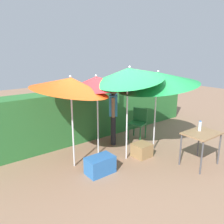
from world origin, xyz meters
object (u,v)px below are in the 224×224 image
folding_table (201,137)px  bottle_water (200,126)px  chair_plastic (138,122)px  crate_cardboard (142,150)px  cooler_box (100,165)px  umbrella_rainbow (71,85)px  umbrella_yellow (97,83)px  umbrella_orange (157,79)px  person_vendor (113,111)px  umbrella_navy (129,74)px

folding_table → bottle_water: bottle_water is taller
chair_plastic → crate_cardboard: (-0.77, -0.94, -0.35)m
cooler_box → crate_cardboard: 1.26m
umbrella_rainbow → bottle_water: bearing=-34.6°
umbrella_yellow → cooler_box: (-0.49, -0.80, -1.60)m
umbrella_orange → cooler_box: size_ratio=3.70×
umbrella_yellow → cooler_box: size_ratio=3.42×
umbrella_rainbow → person_vendor: size_ratio=1.15×
person_vendor → umbrella_orange: bearing=-62.8°
umbrella_rainbow → umbrella_navy: size_ratio=0.93×
umbrella_rainbow → cooler_box: (0.27, -0.64, -1.66)m
umbrella_orange → person_vendor: bearing=117.2°
folding_table → bottle_water: bearing=58.0°
bottle_water → umbrella_yellow: bearing=131.7°
umbrella_rainbow → bottle_water: (2.34, -1.61, -0.96)m
umbrella_yellow → chair_plastic: umbrella_yellow is taller
chair_plastic → person_vendor: bearing=167.7°
umbrella_rainbow → chair_plastic: (2.31, 0.32, -1.34)m
chair_plastic → cooler_box: 2.27m
umbrella_orange → umbrella_navy: size_ratio=0.95×
umbrella_yellow → cooler_box: 1.86m
umbrella_navy → cooler_box: size_ratio=3.92×
cooler_box → chair_plastic: bearing=25.2°
umbrella_navy → crate_cardboard: size_ratio=5.74×
umbrella_orange → chair_plastic: (0.26, 0.87, -1.34)m
umbrella_rainbow → umbrella_navy: bearing=-23.3°
umbrella_rainbow → bottle_water: 2.99m
umbrella_rainbow → umbrella_navy: (1.16, -0.50, 0.18)m
person_vendor → chair_plastic: bearing=-12.3°
umbrella_navy → umbrella_rainbow: bearing=156.7°
umbrella_rainbow → crate_cardboard: size_ratio=5.34×
umbrella_navy → crate_cardboard: 1.90m
umbrella_navy → person_vendor: (0.36, 0.99, -1.09)m
chair_plastic → cooler_box: size_ratio=1.50×
umbrella_navy → folding_table: size_ratio=2.91×
person_vendor → chair_plastic: 0.92m
person_vendor → folding_table: 2.34m
cooler_box → bottle_water: bearing=-25.3°
umbrella_navy → umbrella_orange: bearing=-3.0°
person_vendor → bottle_water: (0.82, -2.10, -0.05)m
umbrella_rainbow → folding_table: size_ratio=2.70×
folding_table → cooler_box: bearing=151.8°
crate_cardboard → folding_table: folding_table is taller
umbrella_orange → bottle_water: bearing=-74.9°
umbrella_rainbow → umbrella_orange: size_ratio=0.98×
umbrella_yellow → bottle_water: umbrella_yellow is taller
umbrella_rainbow → bottle_water: umbrella_rainbow is taller
person_vendor → bottle_water: person_vendor is taller
person_vendor → cooler_box: size_ratio=3.16×
umbrella_yellow → chair_plastic: 2.02m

